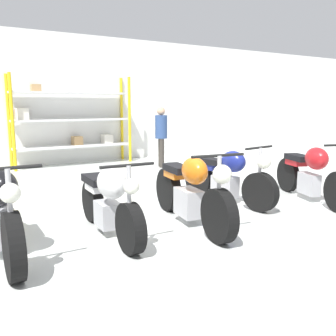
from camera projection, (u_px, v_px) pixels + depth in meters
ground_plane at (182, 218)px, 5.56m from camera, size 30.00×30.00×0.00m
back_wall at (62, 100)px, 10.42m from camera, size 30.00×0.08×3.60m
shelving_rack at (69, 120)px, 10.25m from camera, size 3.27×0.63×2.44m
motorcycle_black at (3, 214)px, 4.13m from camera, size 0.63×2.10×1.11m
motorcycle_white at (109, 200)px, 4.77m from camera, size 0.64×1.97×1.03m
motorcycle_orange at (191, 191)px, 5.19m from camera, size 0.71×2.22×1.09m
motorcycle_blue at (228, 177)px, 6.33m from camera, size 0.64×1.98×1.03m
motorcycle_red at (311, 172)px, 6.48m from camera, size 0.87×2.07×1.07m
person_browsing at (161, 132)px, 9.96m from camera, size 0.41×0.41×1.59m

